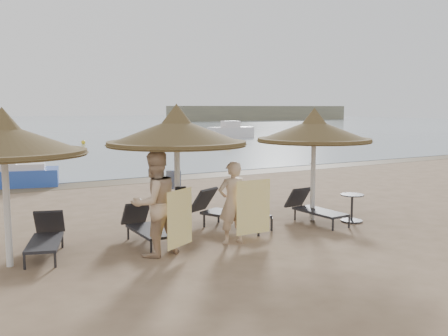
{
  "coord_description": "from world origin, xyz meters",
  "views": [
    {
      "loc": [
        -4.83,
        -8.53,
        2.78
      ],
      "look_at": [
        0.76,
        1.2,
        1.41
      ],
      "focal_mm": 40.0,
      "sensor_mm": 36.0,
      "label": 1
    }
  ],
  "objects_px": {
    "palapa_right": "(314,131)",
    "person_right": "(232,196)",
    "lounger_near_left": "(146,226)",
    "lounger_far_left": "(46,236)",
    "person_left": "(155,195)",
    "palapa_left": "(3,140)",
    "lounger_far_right": "(313,208)",
    "side_table": "(352,209)",
    "pedal_boat": "(22,174)",
    "palapa_center": "(177,132)",
    "lounger_near_right": "(226,211)"
  },
  "relations": [
    {
      "from": "palapa_center",
      "to": "side_table",
      "type": "bearing_deg",
      "value": -5.93
    },
    {
      "from": "palapa_left",
      "to": "lounger_near_right",
      "type": "xyz_separation_m",
      "value": [
        4.74,
        0.6,
        -1.83
      ]
    },
    {
      "from": "side_table",
      "to": "pedal_boat",
      "type": "xyz_separation_m",
      "value": [
        -6.16,
        9.97,
        0.1
      ]
    },
    {
      "from": "palapa_center",
      "to": "person_left",
      "type": "height_order",
      "value": "palapa_center"
    },
    {
      "from": "palapa_right",
      "to": "pedal_boat",
      "type": "relative_size",
      "value": 1.05
    },
    {
      "from": "palapa_right",
      "to": "palapa_left",
      "type": "bearing_deg",
      "value": -178.57
    },
    {
      "from": "person_right",
      "to": "pedal_boat",
      "type": "xyz_separation_m",
      "value": [
        -2.62,
        10.21,
        -0.57
      ]
    },
    {
      "from": "lounger_far_right",
      "to": "pedal_boat",
      "type": "distance_m",
      "value": 10.9
    },
    {
      "from": "lounger_far_left",
      "to": "palapa_left",
      "type": "bearing_deg",
      "value": -128.97
    },
    {
      "from": "lounger_far_left",
      "to": "palapa_right",
      "type": "bearing_deg",
      "value": 14.68
    },
    {
      "from": "palapa_center",
      "to": "lounger_far_left",
      "type": "relative_size",
      "value": 1.63
    },
    {
      "from": "lounger_near_right",
      "to": "side_table",
      "type": "height_order",
      "value": "lounger_near_right"
    },
    {
      "from": "lounger_near_left",
      "to": "person_left",
      "type": "height_order",
      "value": "person_left"
    },
    {
      "from": "lounger_near_left",
      "to": "lounger_far_right",
      "type": "xyz_separation_m",
      "value": [
        4.21,
        -0.31,
        0.01
      ]
    },
    {
      "from": "lounger_far_left",
      "to": "palapa_center",
      "type": "bearing_deg",
      "value": 7.34
    },
    {
      "from": "palapa_center",
      "to": "pedal_boat",
      "type": "height_order",
      "value": "palapa_center"
    },
    {
      "from": "person_left",
      "to": "pedal_boat",
      "type": "height_order",
      "value": "person_left"
    },
    {
      "from": "lounger_near_left",
      "to": "lounger_far_right",
      "type": "relative_size",
      "value": 0.97
    },
    {
      "from": "palapa_left",
      "to": "pedal_boat",
      "type": "distance_m",
      "value": 9.82
    },
    {
      "from": "palapa_right",
      "to": "person_left",
      "type": "relative_size",
      "value": 1.21
    },
    {
      "from": "pedal_boat",
      "to": "lounger_far_left",
      "type": "bearing_deg",
      "value": -81.95
    },
    {
      "from": "lounger_near_right",
      "to": "pedal_boat",
      "type": "height_order",
      "value": "pedal_boat"
    },
    {
      "from": "palapa_right",
      "to": "person_right",
      "type": "height_order",
      "value": "palapa_right"
    },
    {
      "from": "palapa_left",
      "to": "lounger_near_right",
      "type": "distance_m",
      "value": 5.12
    },
    {
      "from": "lounger_far_left",
      "to": "person_left",
      "type": "bearing_deg",
      "value": -15.09
    },
    {
      "from": "side_table",
      "to": "lounger_near_right",
      "type": "bearing_deg",
      "value": 160.55
    },
    {
      "from": "lounger_far_right",
      "to": "side_table",
      "type": "relative_size",
      "value": 2.6
    },
    {
      "from": "palapa_right",
      "to": "side_table",
      "type": "relative_size",
      "value": 4.14
    },
    {
      "from": "lounger_near_right",
      "to": "person_right",
      "type": "distance_m",
      "value": 1.52
    },
    {
      "from": "lounger_far_left",
      "to": "lounger_near_left",
      "type": "height_order",
      "value": "lounger_near_left"
    },
    {
      "from": "lounger_near_right",
      "to": "palapa_center",
      "type": "bearing_deg",
      "value": 175.45
    },
    {
      "from": "lounger_far_left",
      "to": "lounger_near_right",
      "type": "bearing_deg",
      "value": 19.25
    },
    {
      "from": "palapa_left",
      "to": "person_right",
      "type": "height_order",
      "value": "palapa_left"
    },
    {
      "from": "palapa_left",
      "to": "palapa_right",
      "type": "height_order",
      "value": "palapa_left"
    },
    {
      "from": "lounger_far_left",
      "to": "lounger_near_left",
      "type": "bearing_deg",
      "value": 13.34
    },
    {
      "from": "person_left",
      "to": "person_right",
      "type": "distance_m",
      "value": 1.69
    },
    {
      "from": "lounger_far_left",
      "to": "lounger_near_left",
      "type": "xyz_separation_m",
      "value": [
        1.95,
        -0.14,
        0.0
      ]
    },
    {
      "from": "person_left",
      "to": "lounger_far_left",
      "type": "bearing_deg",
      "value": -43.57
    },
    {
      "from": "lounger_far_right",
      "to": "pedal_boat",
      "type": "relative_size",
      "value": 0.66
    },
    {
      "from": "lounger_near_left",
      "to": "lounger_far_left",
      "type": "bearing_deg",
      "value": 175.21
    },
    {
      "from": "palapa_right",
      "to": "lounger_far_right",
      "type": "relative_size",
      "value": 1.59
    },
    {
      "from": "person_left",
      "to": "side_table",
      "type": "bearing_deg",
      "value": 171.27
    },
    {
      "from": "palapa_center",
      "to": "palapa_right",
      "type": "distance_m",
      "value": 3.72
    },
    {
      "from": "palapa_right",
      "to": "lounger_far_right",
      "type": "height_order",
      "value": "palapa_right"
    },
    {
      "from": "palapa_left",
      "to": "palapa_center",
      "type": "distance_m",
      "value": 3.25
    },
    {
      "from": "lounger_far_right",
      "to": "person_left",
      "type": "distance_m",
      "value": 4.52
    },
    {
      "from": "lounger_near_right",
      "to": "person_left",
      "type": "distance_m",
      "value": 2.7
    },
    {
      "from": "person_right",
      "to": "lounger_far_left",
      "type": "bearing_deg",
      "value": -12.25
    },
    {
      "from": "lounger_near_right",
      "to": "person_left",
      "type": "height_order",
      "value": "person_left"
    },
    {
      "from": "lounger_near_left",
      "to": "person_right",
      "type": "distance_m",
      "value": 1.91
    }
  ]
}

